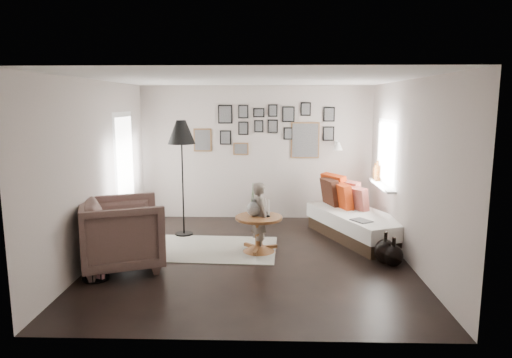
{
  "coord_description": "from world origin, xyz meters",
  "views": [
    {
      "loc": [
        0.25,
        -6.49,
        2.28
      ],
      "look_at": [
        0.05,
        0.5,
        1.1
      ],
      "focal_mm": 32.0,
      "sensor_mm": 36.0,
      "label": 1
    }
  ],
  "objects_px": {
    "daybed": "(356,220)",
    "demijohn_small": "(393,255)",
    "child": "(260,217)",
    "pedestal_table": "(259,236)",
    "vase": "(254,206)",
    "armchair": "(123,234)",
    "demijohn_large": "(385,251)",
    "magazine_basket": "(95,265)",
    "floor_lamp": "(181,137)"
  },
  "relations": [
    {
      "from": "floor_lamp",
      "to": "demijohn_small",
      "type": "distance_m",
      "value": 3.86
    },
    {
      "from": "floor_lamp",
      "to": "magazine_basket",
      "type": "bearing_deg",
      "value": -110.87
    },
    {
      "from": "magazine_basket",
      "to": "demijohn_small",
      "type": "bearing_deg",
      "value": 8.34
    },
    {
      "from": "pedestal_table",
      "to": "demijohn_small",
      "type": "relative_size",
      "value": 1.69
    },
    {
      "from": "vase",
      "to": "armchair",
      "type": "relative_size",
      "value": 0.47
    },
    {
      "from": "magazine_basket",
      "to": "demijohn_small",
      "type": "xyz_separation_m",
      "value": [
        4.0,
        0.59,
        -0.04
      ]
    },
    {
      "from": "child",
      "to": "demijohn_large",
      "type": "bearing_deg",
      "value": -126.93
    },
    {
      "from": "daybed",
      "to": "floor_lamp",
      "type": "distance_m",
      "value": 3.28
    },
    {
      "from": "demijohn_large",
      "to": "daybed",
      "type": "bearing_deg",
      "value": 97.68
    },
    {
      "from": "magazine_basket",
      "to": "child",
      "type": "height_order",
      "value": "child"
    },
    {
      "from": "vase",
      "to": "demijohn_large",
      "type": "relative_size",
      "value": 1.1
    },
    {
      "from": "demijohn_large",
      "to": "demijohn_small",
      "type": "bearing_deg",
      "value": -54.28
    },
    {
      "from": "pedestal_table",
      "to": "demijohn_small",
      "type": "height_order",
      "value": "pedestal_table"
    },
    {
      "from": "floor_lamp",
      "to": "demijohn_large",
      "type": "xyz_separation_m",
      "value": [
        3.14,
        -1.33,
        -1.53
      ]
    },
    {
      "from": "vase",
      "to": "armchair",
      "type": "xyz_separation_m",
      "value": [
        -1.78,
        -0.75,
        -0.23
      ]
    },
    {
      "from": "daybed",
      "to": "floor_lamp",
      "type": "xyz_separation_m",
      "value": [
        -2.96,
        0.06,
        1.4
      ]
    },
    {
      "from": "armchair",
      "to": "floor_lamp",
      "type": "relative_size",
      "value": 0.54
    },
    {
      "from": "pedestal_table",
      "to": "magazine_basket",
      "type": "bearing_deg",
      "value": -150.98
    },
    {
      "from": "floor_lamp",
      "to": "demijohn_large",
      "type": "relative_size",
      "value": 4.26
    },
    {
      "from": "demijohn_small",
      "to": "child",
      "type": "relative_size",
      "value": 0.39
    },
    {
      "from": "vase",
      "to": "pedestal_table",
      "type": "bearing_deg",
      "value": -14.04
    },
    {
      "from": "vase",
      "to": "child",
      "type": "height_order",
      "value": "child"
    },
    {
      "from": "pedestal_table",
      "to": "floor_lamp",
      "type": "bearing_deg",
      "value": 146.54
    },
    {
      "from": "vase",
      "to": "armchair",
      "type": "distance_m",
      "value": 1.95
    },
    {
      "from": "armchair",
      "to": "floor_lamp",
      "type": "bearing_deg",
      "value": -40.07
    },
    {
      "from": "vase",
      "to": "magazine_basket",
      "type": "height_order",
      "value": "vase"
    },
    {
      "from": "vase",
      "to": "floor_lamp",
      "type": "relative_size",
      "value": 0.26
    },
    {
      "from": "armchair",
      "to": "demijohn_large",
      "type": "relative_size",
      "value": 2.31
    },
    {
      "from": "demijohn_large",
      "to": "child",
      "type": "height_order",
      "value": "child"
    },
    {
      "from": "pedestal_table",
      "to": "daybed",
      "type": "bearing_deg",
      "value": 26.32
    },
    {
      "from": "daybed",
      "to": "child",
      "type": "distance_m",
      "value": 1.8
    },
    {
      "from": "pedestal_table",
      "to": "demijohn_small",
      "type": "distance_m",
      "value": 1.99
    },
    {
      "from": "daybed",
      "to": "child",
      "type": "relative_size",
      "value": 2.03
    },
    {
      "from": "floor_lamp",
      "to": "demijohn_large",
      "type": "bearing_deg",
      "value": -23.0
    },
    {
      "from": "magazine_basket",
      "to": "demijohn_small",
      "type": "height_order",
      "value": "demijohn_small"
    },
    {
      "from": "vase",
      "to": "magazine_basket",
      "type": "bearing_deg",
      "value": -149.6
    },
    {
      "from": "vase",
      "to": "floor_lamp",
      "type": "distance_m",
      "value": 1.8
    },
    {
      "from": "pedestal_table",
      "to": "daybed",
      "type": "height_order",
      "value": "daybed"
    },
    {
      "from": "daybed",
      "to": "armchair",
      "type": "height_order",
      "value": "daybed"
    },
    {
      "from": "demijohn_large",
      "to": "pedestal_table",
      "type": "bearing_deg",
      "value": 165.85
    },
    {
      "from": "pedestal_table",
      "to": "daybed",
      "type": "distance_m",
      "value": 1.83
    },
    {
      "from": "demijohn_large",
      "to": "vase",
      "type": "bearing_deg",
      "value": 165.85
    },
    {
      "from": "armchair",
      "to": "child",
      "type": "height_order",
      "value": "child"
    },
    {
      "from": "daybed",
      "to": "demijohn_small",
      "type": "bearing_deg",
      "value": -102.49
    },
    {
      "from": "magazine_basket",
      "to": "pedestal_table",
      "type": "bearing_deg",
      "value": 29.02
    },
    {
      "from": "daybed",
      "to": "demijohn_large",
      "type": "xyz_separation_m",
      "value": [
        0.17,
        -1.27,
        -0.13
      ]
    },
    {
      "from": "daybed",
      "to": "child",
      "type": "xyz_separation_m",
      "value": [
        -1.62,
        -0.75,
        0.23
      ]
    },
    {
      "from": "demijohn_large",
      "to": "demijohn_small",
      "type": "relative_size",
      "value": 1.1
    },
    {
      "from": "daybed",
      "to": "demijohn_large",
      "type": "bearing_deg",
      "value": -105.31
    },
    {
      "from": "demijohn_large",
      "to": "child",
      "type": "xyz_separation_m",
      "value": [
        -1.79,
        0.52,
        0.36
      ]
    }
  ]
}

